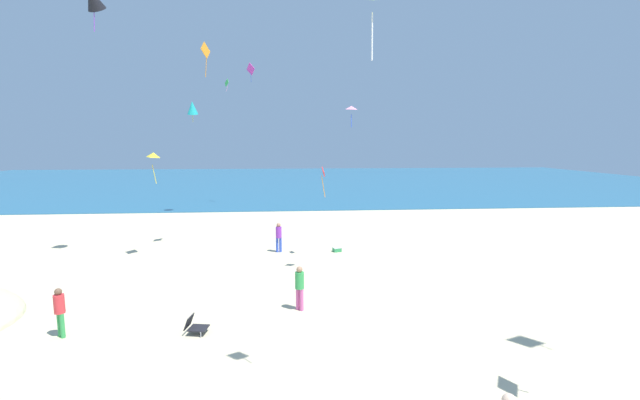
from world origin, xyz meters
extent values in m
plane|color=beige|center=(0.00, 10.00, 0.00)|extent=(120.00, 120.00, 0.00)
cube|color=#236084|center=(0.00, 56.89, 0.03)|extent=(120.00, 60.00, 0.05)
cube|color=black|center=(-3.97, 3.61, 0.18)|extent=(0.64, 0.60, 0.03)
cube|color=black|center=(-4.26, 3.66, 0.37)|extent=(0.26, 0.54, 0.39)
cylinder|color=#B7B7BC|center=(-3.76, 3.83, 0.09)|extent=(0.02, 0.02, 0.18)
cylinder|color=#B7B7BC|center=(-3.85, 3.32, 0.09)|extent=(0.02, 0.02, 0.18)
cube|color=#339956|center=(1.50, 13.11, 0.10)|extent=(0.49, 0.46, 0.21)
cube|color=white|center=(1.50, 13.11, 0.23)|extent=(0.50, 0.47, 0.04)
cylinder|color=blue|center=(-1.73, 13.26, 0.40)|extent=(0.14, 0.14, 0.79)
cylinder|color=blue|center=(-1.55, 13.27, 0.40)|extent=(0.14, 0.14, 0.79)
cylinder|color=purple|center=(-1.64, 13.26, 1.09)|extent=(0.33, 0.33, 0.60)
sphere|color=#A87A5B|center=(-1.64, 13.26, 1.49)|extent=(0.22, 0.22, 0.22)
cylinder|color=green|center=(-8.13, 3.77, 0.38)|extent=(0.13, 0.13, 0.76)
cylinder|color=green|center=(-8.00, 3.66, 0.38)|extent=(0.13, 0.13, 0.76)
cylinder|color=red|center=(-8.07, 3.72, 1.05)|extent=(0.43, 0.43, 0.57)
sphere|color=brown|center=(-8.07, 3.72, 1.43)|extent=(0.21, 0.21, 0.21)
cylinder|color=#D8599E|center=(-0.72, 5.16, 0.39)|extent=(0.14, 0.14, 0.79)
cylinder|color=#D8599E|center=(-0.85, 5.28, 0.39)|extent=(0.14, 0.14, 0.79)
cylinder|color=green|center=(-0.79, 5.22, 1.08)|extent=(0.45, 0.45, 0.59)
sphere|color=#A87A5B|center=(-0.79, 5.22, 1.47)|extent=(0.22, 0.22, 0.22)
pyramid|color=pink|center=(1.53, 8.68, 7.30)|extent=(0.48, 0.41, 0.17)
cylinder|color=blue|center=(1.53, 8.68, 6.76)|extent=(0.04, 0.06, 0.53)
cube|color=#DB3DA8|center=(-4.23, 30.15, 12.37)|extent=(0.79, 0.80, 1.06)
cylinder|color=blue|center=(-4.23, 30.15, 11.61)|extent=(0.08, 0.11, 0.76)
cylinder|color=white|center=(0.51, -0.44, 7.94)|extent=(0.05, 0.13, 0.93)
pyramid|color=yellow|center=(-7.72, 12.48, 5.26)|extent=(0.52, 0.71, 0.29)
cylinder|color=yellow|center=(-7.73, 12.48, 4.31)|extent=(0.19, 0.03, 0.95)
cube|color=green|center=(-6.63, 32.03, 11.42)|extent=(0.45, 0.66, 0.75)
cylinder|color=pink|center=(-6.63, 32.03, 10.88)|extent=(0.14, 0.08, 0.53)
cylinder|color=purple|center=(-9.81, 11.77, 11.38)|extent=(0.06, 0.13, 1.05)
cone|color=#1EADAD|center=(-8.53, 25.74, 8.60)|extent=(0.91, 1.10, 1.17)
cylinder|color=yellow|center=(-8.53, 25.74, 7.83)|extent=(0.03, 0.05, 0.70)
cube|color=red|center=(0.64, 11.89, 4.42)|extent=(0.17, 0.51, 0.50)
cylinder|color=orange|center=(0.64, 11.89, 3.68)|extent=(0.22, 0.09, 1.11)
cube|color=orange|center=(-5.23, 13.68, 10.53)|extent=(0.35, 0.79, 0.83)
cylinder|color=orange|center=(-5.23, 13.68, 9.72)|extent=(0.13, 0.06, 1.03)
camera|label=1|loc=(-1.23, -9.02, 5.85)|focal=23.69mm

